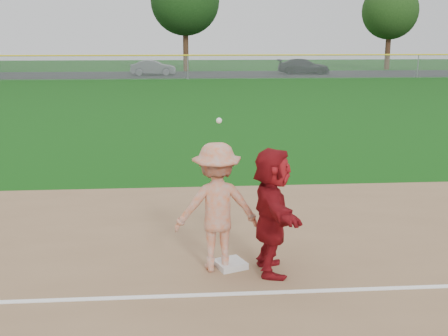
{
  "coord_description": "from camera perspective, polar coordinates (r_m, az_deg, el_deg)",
  "views": [
    {
      "loc": [
        -0.76,
        -8.02,
        3.55
      ],
      "look_at": [
        0.0,
        1.5,
        1.3
      ],
      "focal_mm": 45.0,
      "sensor_mm": 36.0,
      "label": 1
    }
  ],
  "objects": [
    {
      "name": "ground",
      "position": [
        8.8,
        0.79,
        -10.53
      ],
      "size": [
        160.0,
        160.0,
        0.0
      ],
      "primitive_type": "plane",
      "color": "#0F470D",
      "rests_on": "ground"
    },
    {
      "name": "foul_line",
      "position": [
        8.06,
        1.33,
        -12.65
      ],
      "size": [
        60.0,
        0.1,
        0.01
      ],
      "primitive_type": "cube",
      "color": "white",
      "rests_on": "infield_dirt"
    },
    {
      "name": "parking_asphalt",
      "position": [
        54.14,
        -3.79,
        9.46
      ],
      "size": [
        120.0,
        10.0,
        0.01
      ],
      "primitive_type": "cube",
      "color": "black",
      "rests_on": "ground"
    },
    {
      "name": "first_base",
      "position": [
        8.91,
        0.63,
        -9.74
      ],
      "size": [
        0.56,
        0.56,
        0.1
      ],
      "primitive_type": "cube",
      "rotation": [
        0.0,
        0.0,
        0.37
      ],
      "color": "silver",
      "rests_on": "infield_dirt"
    },
    {
      "name": "base_runner",
      "position": [
        8.46,
        4.88,
        -4.39
      ],
      "size": [
        0.58,
        1.8,
        1.94
      ],
      "primitive_type": "imported",
      "rotation": [
        0.0,
        0.0,
        1.57
      ],
      "color": "maroon",
      "rests_on": "infield_dirt"
    },
    {
      "name": "car_mid",
      "position": [
        53.39,
        -7.21,
        10.08
      ],
      "size": [
        4.2,
        1.47,
        1.38
      ],
      "primitive_type": "imported",
      "rotation": [
        0.0,
        0.0,
        1.57
      ],
      "color": "#515358",
      "rests_on": "parking_asphalt"
    },
    {
      "name": "car_right",
      "position": [
        55.19,
        8.08,
        10.18
      ],
      "size": [
        5.13,
        2.44,
        1.44
      ],
      "primitive_type": "imported",
      "rotation": [
        0.0,
        0.0,
        1.48
      ],
      "color": "black",
      "rests_on": "parking_asphalt"
    },
    {
      "name": "first_base_play",
      "position": [
        8.55,
        -0.74,
        -3.99
      ],
      "size": [
        1.36,
        0.88,
        2.38
      ],
      "color": "#AFB0B2",
      "rests_on": "infield_dirt"
    },
    {
      "name": "outfield_fence",
      "position": [
        48.05,
        -3.72,
        11.32
      ],
      "size": [
        110.0,
        0.12,
        110.0
      ],
      "color": "#999EA0",
      "rests_on": "ground"
    },
    {
      "name": "tree_2",
      "position": [
        59.62,
        -3.98,
        16.58
      ],
      "size": [
        7.0,
        7.0,
        10.58
      ],
      "color": "#3C2615",
      "rests_on": "ground"
    },
    {
      "name": "tree_3",
      "position": [
        64.99,
        16.53,
        15.02
      ],
      "size": [
        6.0,
        6.0,
        9.19
      ],
      "color": "#3E2416",
      "rests_on": "ground"
    }
  ]
}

